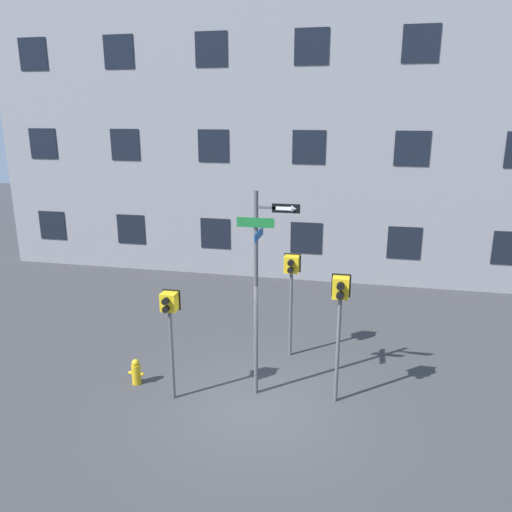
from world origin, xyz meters
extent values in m
plane|color=#38383A|center=(0.00, 0.00, 0.00)|extent=(60.00, 60.00, 0.00)
cube|color=gray|center=(0.00, 8.87, 6.46)|extent=(24.00, 0.60, 12.92)
cube|color=black|center=(-10.29, 8.55, 1.62)|extent=(1.14, 0.03, 1.14)
cube|color=black|center=(-6.86, 8.55, 1.62)|extent=(1.14, 0.03, 1.14)
cube|color=black|center=(-3.43, 8.55, 1.62)|extent=(1.14, 0.03, 1.14)
cube|color=black|center=(0.00, 8.55, 1.62)|extent=(1.14, 0.03, 1.14)
cube|color=black|center=(3.43, 8.55, 1.62)|extent=(1.14, 0.03, 1.14)
cube|color=black|center=(6.86, 8.55, 1.62)|extent=(1.14, 0.03, 1.14)
cube|color=black|center=(-10.29, 8.55, 4.85)|extent=(1.14, 0.03, 1.14)
cube|color=black|center=(-6.86, 8.55, 4.85)|extent=(1.14, 0.03, 1.14)
cube|color=black|center=(-3.43, 8.55, 4.85)|extent=(1.14, 0.03, 1.14)
cube|color=black|center=(0.00, 8.55, 4.85)|extent=(1.14, 0.03, 1.14)
cube|color=black|center=(3.43, 8.55, 4.85)|extent=(1.14, 0.03, 1.14)
cube|color=black|center=(-10.29, 8.55, 8.08)|extent=(1.14, 0.03, 1.14)
cube|color=black|center=(-6.86, 8.55, 8.08)|extent=(1.14, 0.03, 1.14)
cube|color=black|center=(-3.43, 8.55, 8.08)|extent=(1.14, 0.03, 1.14)
cube|color=black|center=(0.00, 8.55, 8.08)|extent=(1.14, 0.03, 1.14)
cube|color=black|center=(3.43, 8.55, 8.08)|extent=(1.14, 0.03, 1.14)
cylinder|color=#4C4C51|center=(-0.15, 0.57, 2.25)|extent=(0.09, 0.09, 4.49)
cube|color=#4C4C51|center=(0.15, 0.57, 4.16)|extent=(0.60, 0.05, 0.05)
cube|color=#196B2D|center=(-0.15, 0.51, 3.86)|extent=(0.76, 0.02, 0.20)
cube|color=#14478C|center=(-0.09, 0.57, 3.60)|extent=(0.02, 0.80, 0.17)
cube|color=black|center=(0.46, 0.55, 4.16)|extent=(0.56, 0.02, 0.18)
cube|color=white|center=(0.42, 0.54, 4.16)|extent=(0.32, 0.01, 0.07)
cone|color=white|center=(0.62, 0.54, 4.16)|extent=(0.10, 0.14, 0.14)
cylinder|color=#4C4C51|center=(-1.85, -0.01, 1.02)|extent=(0.08, 0.08, 2.04)
cube|color=gold|center=(-1.85, -0.01, 2.23)|extent=(0.32, 0.26, 0.38)
cube|color=black|center=(-1.85, 0.13, 2.23)|extent=(0.38, 0.02, 0.44)
cylinder|color=black|center=(-1.85, -0.20, 2.31)|extent=(0.13, 0.12, 0.13)
cylinder|color=black|center=(-1.85, -0.20, 2.14)|extent=(0.13, 0.12, 0.13)
cylinder|color=#EA4C14|center=(-1.85, -0.14, 2.31)|extent=(0.11, 0.01, 0.11)
cylinder|color=#4C4C51|center=(1.59, 0.61, 1.18)|extent=(0.08, 0.08, 2.36)
cube|color=gold|center=(1.59, 0.61, 2.58)|extent=(0.33, 0.26, 0.44)
cube|color=black|center=(1.59, 0.75, 2.58)|extent=(0.39, 0.02, 0.50)
cylinder|color=black|center=(1.59, 0.42, 2.67)|extent=(0.15, 0.12, 0.15)
cylinder|color=black|center=(1.59, 0.42, 2.48)|extent=(0.15, 0.12, 0.15)
cylinder|color=silver|center=(1.59, 0.48, 2.67)|extent=(0.12, 0.01, 0.12)
cylinder|color=#4C4C51|center=(0.32, 2.52, 1.11)|extent=(0.08, 0.08, 2.22)
cube|color=gold|center=(0.32, 2.52, 2.43)|extent=(0.35, 0.26, 0.41)
cube|color=black|center=(0.32, 2.66, 2.43)|extent=(0.41, 0.02, 0.47)
cylinder|color=black|center=(0.32, 2.33, 2.52)|extent=(0.14, 0.12, 0.14)
cylinder|color=black|center=(0.32, 2.33, 2.34)|extent=(0.14, 0.12, 0.14)
cylinder|color=orange|center=(0.32, 2.38, 2.52)|extent=(0.11, 0.01, 0.11)
cylinder|color=gold|center=(-2.90, 0.38, 0.23)|extent=(0.20, 0.20, 0.46)
sphere|color=gold|center=(-2.90, 0.38, 0.52)|extent=(0.17, 0.17, 0.17)
cylinder|color=gold|center=(-3.04, 0.38, 0.26)|extent=(0.08, 0.07, 0.07)
cylinder|color=gold|center=(-2.76, 0.38, 0.26)|extent=(0.08, 0.07, 0.07)
camera|label=1|loc=(1.90, -9.00, 5.93)|focal=35.00mm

